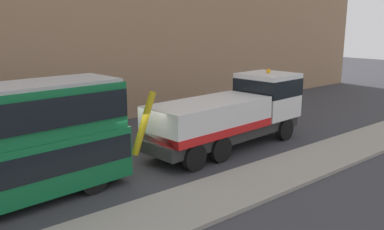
{
  "coord_description": "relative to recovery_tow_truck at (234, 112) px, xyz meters",
  "views": [
    {
      "loc": [
        -8.24,
        -13.85,
        6.0
      ],
      "look_at": [
        3.01,
        -0.31,
        2.0
      ],
      "focal_mm": 37.89,
      "sensor_mm": 36.0,
      "label": 1
    }
  ],
  "objects": [
    {
      "name": "recovery_tow_truck",
      "position": [
        0.0,
        0.0,
        0.0
      ],
      "size": [
        10.22,
        3.27,
        3.67
      ],
      "rotation": [
        0.0,
        0.0,
        0.07
      ],
      "color": "#2D2D2D",
      "rests_on": "ground_plane"
    },
    {
      "name": "ground_plane",
      "position": [
        -5.71,
        0.27,
        -1.76
      ],
      "size": [
        120.0,
        120.0,
        0.0
      ],
      "primitive_type": "plane",
      "color": "#38383D"
    },
    {
      "name": "near_kerb",
      "position": [
        -5.71,
        -3.93,
        -1.68
      ],
      "size": [
        60.0,
        2.8,
        0.15
      ],
      "primitive_type": "cube",
      "color": "gray",
      "rests_on": "ground_plane"
    }
  ]
}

